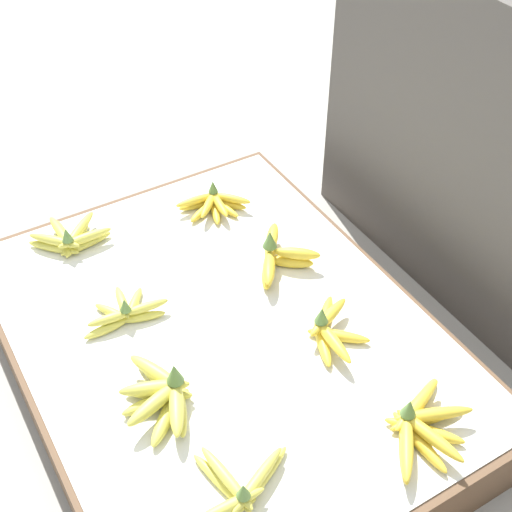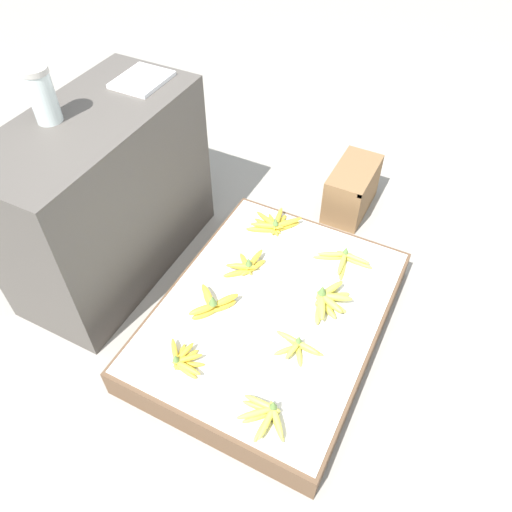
# 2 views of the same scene
# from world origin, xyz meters

# --- Properties ---
(ground_plane) EXTENTS (10.00, 10.00, 0.00)m
(ground_plane) POSITION_xyz_m (0.00, 0.00, 0.00)
(ground_plane) COLOR gray
(display_platform) EXTENTS (1.20, 0.92, 0.16)m
(display_platform) POSITION_xyz_m (0.00, 0.00, 0.08)
(display_platform) COLOR brown
(display_platform) RESTS_ON ground_plane
(banana_bunch_front_left) EXTENTS (0.17, 0.21, 0.09)m
(banana_bunch_front_left) POSITION_xyz_m (-0.47, -0.20, 0.18)
(banana_bunch_front_left) COLOR gold
(banana_bunch_front_left) RESTS_ON display_platform
(banana_bunch_front_midleft) EXTENTS (0.13, 0.22, 0.08)m
(banana_bunch_front_midleft) POSITION_xyz_m (-0.15, -0.18, 0.18)
(banana_bunch_front_midleft) COLOR gold
(banana_bunch_front_midleft) RESTS_ON display_platform
(banana_bunch_front_midright) EXTENTS (0.26, 0.17, 0.11)m
(banana_bunch_front_midright) POSITION_xyz_m (0.12, -0.21, 0.19)
(banana_bunch_front_midright) COLOR gold
(banana_bunch_front_midright) RESTS_ON display_platform
(banana_bunch_front_right) EXTENTS (0.18, 0.28, 0.08)m
(banana_bunch_front_right) POSITION_xyz_m (0.39, -0.19, 0.18)
(banana_bunch_front_right) COLOR gold
(banana_bunch_front_right) RESTS_ON display_platform
(banana_bunch_middle_left) EXTENTS (0.14, 0.20, 0.08)m
(banana_bunch_middle_left) POSITION_xyz_m (-0.41, 0.20, 0.18)
(banana_bunch_middle_left) COLOR gold
(banana_bunch_middle_left) RESTS_ON display_platform
(banana_bunch_middle_midleft) EXTENTS (0.21, 0.19, 0.11)m
(banana_bunch_middle_midleft) POSITION_xyz_m (-0.12, 0.23, 0.19)
(banana_bunch_middle_midleft) COLOR gold
(banana_bunch_middle_midleft) RESTS_ON display_platform
(banana_bunch_middle_midright) EXTENTS (0.22, 0.16, 0.10)m
(banana_bunch_middle_midright) POSITION_xyz_m (0.15, 0.20, 0.18)
(banana_bunch_middle_midright) COLOR gold
(banana_bunch_middle_midright) RESTS_ON display_platform
(banana_bunch_middle_right) EXTENTS (0.21, 0.25, 0.10)m
(banana_bunch_middle_right) POSITION_xyz_m (0.46, 0.21, 0.18)
(banana_bunch_middle_right) COLOR gold
(banana_bunch_middle_right) RESTS_ON display_platform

